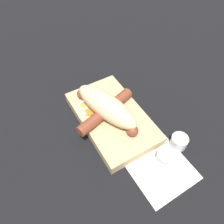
{
  "coord_description": "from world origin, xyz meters",
  "views": [
    {
      "loc": [
        -0.29,
        0.17,
        0.46
      ],
      "look_at": [
        0.0,
        0.0,
        0.04
      ],
      "focal_mm": 35.0,
      "sensor_mm": 36.0,
      "label": 1
    }
  ],
  "objects_px": {
    "food_tray": "(112,118)",
    "bread_roll": "(106,106)",
    "condiment_cup_far": "(179,142)",
    "condiment_cup_near": "(165,158)",
    "sausage": "(106,111)"
  },
  "relations": [
    {
      "from": "food_tray",
      "to": "sausage",
      "type": "relative_size",
      "value": 1.31
    },
    {
      "from": "condiment_cup_far",
      "to": "sausage",
      "type": "bearing_deg",
      "value": 36.88
    },
    {
      "from": "condiment_cup_near",
      "to": "bread_roll",
      "type": "bearing_deg",
      "value": 18.11
    },
    {
      "from": "bread_roll",
      "to": "condiment_cup_far",
      "type": "bearing_deg",
      "value": -144.57
    },
    {
      "from": "food_tray",
      "to": "condiment_cup_far",
      "type": "distance_m",
      "value": 0.17
    },
    {
      "from": "sausage",
      "to": "condiment_cup_near",
      "type": "distance_m",
      "value": 0.18
    },
    {
      "from": "bread_roll",
      "to": "condiment_cup_near",
      "type": "relative_size",
      "value": 4.9
    },
    {
      "from": "food_tray",
      "to": "bread_roll",
      "type": "distance_m",
      "value": 0.04
    },
    {
      "from": "food_tray",
      "to": "condiment_cup_near",
      "type": "bearing_deg",
      "value": -163.92
    },
    {
      "from": "condiment_cup_near",
      "to": "sausage",
      "type": "bearing_deg",
      "value": 19.58
    },
    {
      "from": "food_tray",
      "to": "sausage",
      "type": "bearing_deg",
      "value": 59.23
    },
    {
      "from": "food_tray",
      "to": "sausage",
      "type": "height_order",
      "value": "sausage"
    },
    {
      "from": "condiment_cup_far",
      "to": "bread_roll",
      "type": "bearing_deg",
      "value": 35.43
    },
    {
      "from": "bread_roll",
      "to": "condiment_cup_near",
      "type": "height_order",
      "value": "bread_roll"
    },
    {
      "from": "sausage",
      "to": "condiment_cup_far",
      "type": "relative_size",
      "value": 4.83
    }
  ]
}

